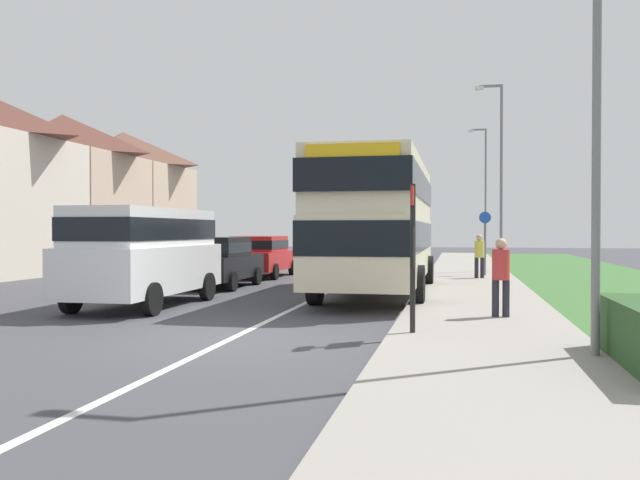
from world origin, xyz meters
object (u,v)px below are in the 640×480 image
at_px(pedestrian_walking_away, 479,254).
at_px(bus_stop_sign, 413,248).
at_px(cycle_route_sign, 485,241).
at_px(parked_car_red, 261,254).
at_px(double_decker_bus, 379,219).
at_px(street_lamp_near, 589,50).
at_px(pedestrian_at_stop, 501,273).
at_px(parked_car_black, 218,260).
at_px(parked_van_white, 145,249).
at_px(street_lamp_mid, 499,166).
at_px(street_lamp_far, 484,185).

relative_size(pedestrian_walking_away, bus_stop_sign, 0.64).
distance_m(pedestrian_walking_away, cycle_route_sign, 1.72).
relative_size(parked_car_red, cycle_route_sign, 1.73).
xyz_separation_m(double_decker_bus, street_lamp_near, (3.91, -8.96, 2.14)).
height_order(pedestrian_walking_away, street_lamp_near, street_lamp_near).
xyz_separation_m(pedestrian_at_stop, bus_stop_sign, (-1.57, -2.35, 0.56)).
xyz_separation_m(parked_car_black, pedestrian_walking_away, (8.20, 4.33, 0.09)).
relative_size(parked_van_white, street_lamp_mid, 0.66).
height_order(parked_van_white, street_lamp_mid, street_lamp_mid).
bearing_deg(double_decker_bus, parked_van_white, -142.99).
distance_m(pedestrian_at_stop, street_lamp_mid, 15.45).
height_order(parked_car_black, pedestrian_walking_away, pedestrian_walking_away).
height_order(cycle_route_sign, street_lamp_far, street_lamp_far).
xyz_separation_m(pedestrian_at_stop, pedestrian_walking_away, (-0.07, 10.78, 0.00)).
bearing_deg(street_lamp_mid, parked_car_black, -136.72).
height_order(double_decker_bus, street_lamp_mid, street_lamp_mid).
bearing_deg(parked_van_white, cycle_route_sign, 53.40).
height_order(parked_van_white, pedestrian_walking_away, parked_van_white).
height_order(bus_stop_sign, street_lamp_far, street_lamp_far).
bearing_deg(bus_stop_sign, cycle_route_sign, 83.25).
bearing_deg(bus_stop_sign, street_lamp_mid, 82.14).
relative_size(pedestrian_walking_away, cycle_route_sign, 0.66).
distance_m(pedestrian_walking_away, street_lamp_mid, 5.57).
bearing_deg(parked_van_white, parked_car_black, 91.23).
bearing_deg(parked_van_white, double_decker_bus, 37.01).
distance_m(double_decker_bus, street_lamp_mid, 10.91).
relative_size(parked_van_white, street_lamp_near, 0.69).
relative_size(double_decker_bus, parked_car_black, 2.44).
bearing_deg(pedestrian_walking_away, street_lamp_near, -86.17).
relative_size(double_decker_bus, pedestrian_walking_away, 5.88).
relative_size(double_decker_bus, parked_van_white, 1.90).
bearing_deg(pedestrian_at_stop, parked_van_white, 171.71).
distance_m(parked_car_red, pedestrian_walking_away, 8.26).
distance_m(parked_car_black, bus_stop_sign, 11.08).
relative_size(cycle_route_sign, street_lamp_mid, 0.32).
height_order(pedestrian_at_stop, street_lamp_far, street_lamp_far).
bearing_deg(street_lamp_mid, cycle_route_sign, -104.03).
xyz_separation_m(cycle_route_sign, street_lamp_near, (0.73, -16.29, 2.86)).
xyz_separation_m(parked_van_white, parked_car_black, (-0.11, 5.26, -0.50)).
distance_m(parked_van_white, street_lamp_near, 10.79).
bearing_deg(cycle_route_sign, double_decker_bus, -113.44).
height_order(parked_van_white, street_lamp_near, street_lamp_near).
distance_m(parked_car_red, street_lamp_mid, 10.52).
height_order(parked_car_black, parked_car_red, parked_car_black).
distance_m(parked_van_white, parked_car_black, 5.29).
distance_m(parked_car_black, cycle_route_sign, 10.36).
bearing_deg(pedestrian_walking_away, street_lamp_mid, 77.97).
distance_m(parked_car_black, street_lamp_near, 14.23).
distance_m(double_decker_bus, pedestrian_walking_away, 6.52).
relative_size(pedestrian_walking_away, street_lamp_far, 0.20).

